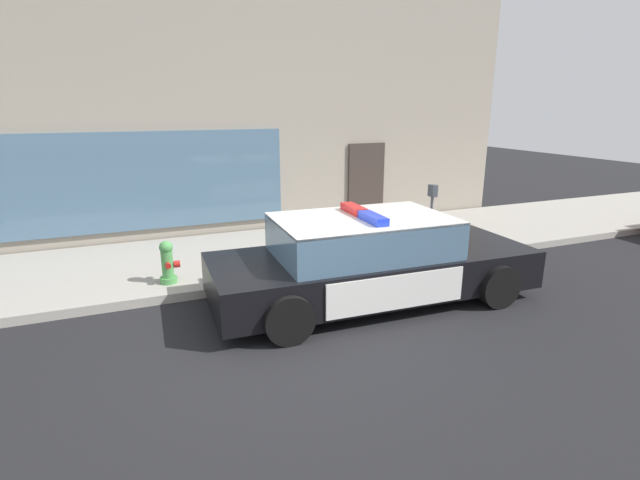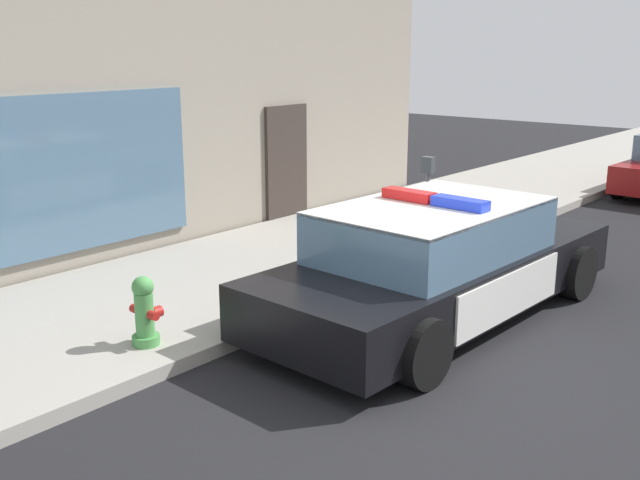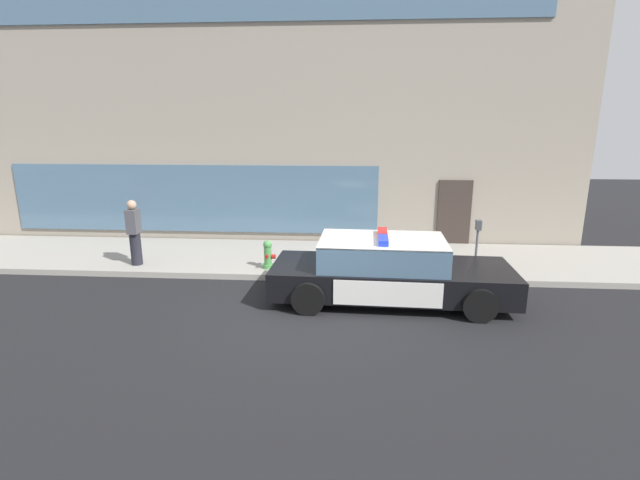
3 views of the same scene
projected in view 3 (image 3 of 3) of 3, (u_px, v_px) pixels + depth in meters
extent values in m
plane|color=black|center=(304.00, 312.00, 9.53)|extent=(48.00, 48.00, 0.00)
cube|color=#A39E93|center=(317.00, 259.00, 12.96)|extent=(48.00, 3.43, 0.15)
cube|color=gray|center=(284.00, 91.00, 17.68)|extent=(19.32, 8.48, 9.87)
cube|color=slate|center=(193.00, 198.00, 14.58)|extent=(11.59, 0.08, 2.10)
cube|color=#382D28|center=(454.00, 215.00, 14.11)|extent=(1.00, 0.08, 2.10)
cube|color=slate|center=(260.00, 0.00, 13.02)|extent=(16.23, 0.08, 1.10)
cube|color=black|center=(391.00, 279.00, 10.04)|extent=(5.17, 2.06, 0.60)
cube|color=silver|center=(469.00, 274.00, 9.83)|extent=(1.80, 1.90, 0.05)
cube|color=silver|center=(309.00, 269.00, 10.18)|extent=(1.49, 1.89, 0.05)
cube|color=silver|center=(385.00, 265.00, 10.96)|extent=(2.14, 0.11, 0.51)
cube|color=silver|center=(388.00, 294.00, 9.13)|extent=(2.14, 0.11, 0.51)
cube|color=yellow|center=(385.00, 265.00, 10.98)|extent=(0.22, 0.02, 0.26)
cube|color=slate|center=(382.00, 253.00, 9.92)|extent=(2.71, 1.79, 0.60)
cube|color=silver|center=(383.00, 240.00, 9.84)|extent=(2.71, 1.79, 0.04)
cube|color=red|center=(382.00, 233.00, 10.15)|extent=(0.22, 0.65, 0.11)
cube|color=blue|center=(383.00, 240.00, 9.50)|extent=(0.22, 0.65, 0.11)
cylinder|color=black|center=(462.00, 274.00, 10.81)|extent=(0.69, 0.24, 0.68)
cylinder|color=black|center=(480.00, 305.00, 8.99)|extent=(0.69, 0.24, 0.68)
cylinder|color=black|center=(318.00, 270.00, 11.16)|extent=(0.69, 0.24, 0.68)
cylinder|color=black|center=(308.00, 298.00, 9.34)|extent=(0.69, 0.24, 0.68)
cylinder|color=#4C994C|center=(268.00, 266.00, 11.89)|extent=(0.28, 0.28, 0.10)
cylinder|color=#4C994C|center=(268.00, 256.00, 11.82)|extent=(0.19, 0.19, 0.45)
sphere|color=#4C994C|center=(268.00, 245.00, 11.75)|extent=(0.22, 0.22, 0.22)
cylinder|color=#B21E19|center=(267.00, 242.00, 11.73)|extent=(0.06, 0.06, 0.05)
cylinder|color=#B21E19|center=(267.00, 257.00, 11.68)|extent=(0.09, 0.10, 0.09)
cylinder|color=#B21E19|center=(269.00, 253.00, 11.96)|extent=(0.09, 0.10, 0.09)
cylinder|color=#B21E19|center=(274.00, 257.00, 11.82)|extent=(0.10, 0.12, 0.12)
cylinder|color=#23232D|center=(136.00, 249.00, 12.10)|extent=(0.28, 0.28, 0.85)
cube|color=#4C4C51|center=(133.00, 221.00, 11.92)|extent=(0.29, 0.42, 0.62)
sphere|color=tan|center=(131.00, 205.00, 11.81)|extent=(0.24, 0.24, 0.24)
cylinder|color=slate|center=(476.00, 252.00, 11.37)|extent=(0.06, 0.06, 1.10)
cube|color=#474C51|center=(478.00, 225.00, 11.21)|extent=(0.12, 0.18, 0.24)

